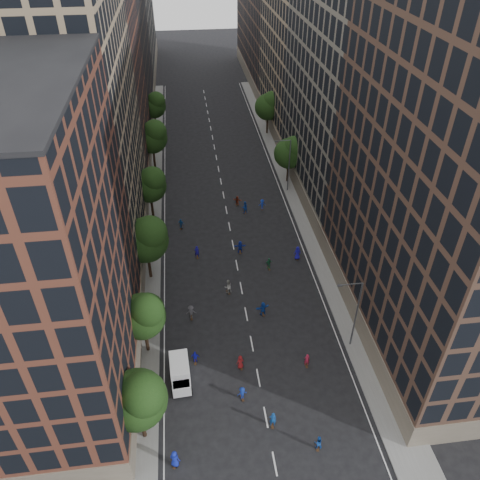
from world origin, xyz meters
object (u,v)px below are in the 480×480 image
at_px(streetlamp_far, 288,163).
at_px(skater_1, 273,419).
at_px(cargo_van, 180,373).
at_px(skater_2, 318,443).
at_px(streetlamp_near, 355,311).
at_px(skater_0, 175,459).

distance_m(streetlamp_far, skater_1, 42.75).
relative_size(cargo_van, skater_1, 2.44).
bearing_deg(skater_2, skater_1, -28.24).
bearing_deg(skater_1, streetlamp_near, -132.14).
relative_size(cargo_van, skater_2, 2.89).
relative_size(cargo_van, skater_0, 2.34).
bearing_deg(streetlamp_near, skater_1, -139.82).
xyz_separation_m(skater_1, skater_2, (3.57, -2.63, -0.14)).
xyz_separation_m(cargo_van, skater_1, (8.26, -6.06, -0.30)).
height_order(streetlamp_near, skater_0, streetlamp_near).
xyz_separation_m(streetlamp_far, skater_2, (-6.34, -44.00, -4.41)).
bearing_deg(streetlamp_far, skater_2, -98.20).
relative_size(skater_0, skater_2, 1.23).
bearing_deg(cargo_van, skater_0, -97.80).
xyz_separation_m(streetlamp_near, streetlamp_far, (0.00, 33.00, 0.00)).
bearing_deg(skater_0, streetlamp_far, -88.57).
distance_m(skater_1, skater_2, 4.44).
height_order(streetlamp_far, cargo_van, streetlamp_far).
bearing_deg(skater_0, cargo_van, -69.93).
bearing_deg(streetlamp_near, cargo_van, -172.76).
bearing_deg(streetlamp_far, skater_0, -113.21).
relative_size(skater_0, skater_1, 1.04).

